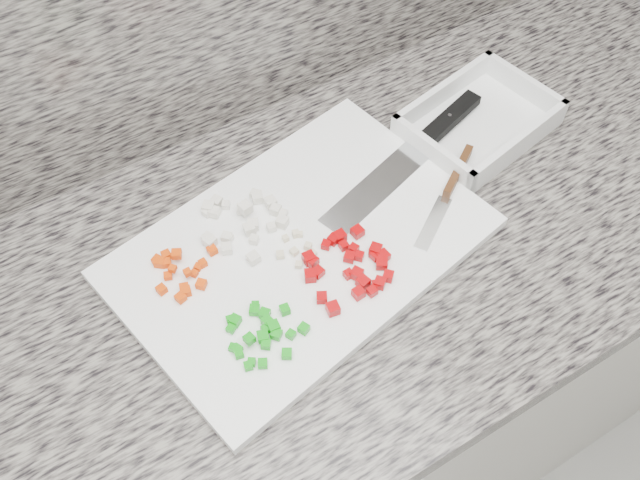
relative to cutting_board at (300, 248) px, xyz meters
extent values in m
cube|color=beige|center=(-0.04, -0.02, -0.48)|extent=(3.92, 0.62, 0.86)
cube|color=slate|center=(-0.04, -0.02, -0.03)|extent=(3.96, 0.64, 0.04)
cube|color=white|center=(0.00, 0.00, 0.00)|extent=(0.55, 0.42, 0.02)
cube|color=#D83C04|center=(-0.14, 0.04, 0.01)|extent=(0.01, 0.01, 0.01)
cube|color=#D83C04|center=(-0.11, 0.05, 0.01)|extent=(0.01, 0.01, 0.01)
cube|color=#D83C04|center=(-0.15, 0.01, 0.01)|extent=(0.02, 0.02, 0.01)
cube|color=#D83C04|center=(-0.18, 0.00, 0.01)|extent=(0.01, 0.01, 0.01)
cube|color=#D83C04|center=(-0.15, 0.03, 0.02)|extent=(0.01, 0.01, 0.01)
cube|color=#D83C04|center=(-0.17, 0.06, 0.01)|extent=(0.01, 0.01, 0.01)
cube|color=#D83C04|center=(-0.13, 0.04, 0.01)|extent=(0.01, 0.01, 0.01)
cube|color=#D83C04|center=(-0.15, 0.06, 0.02)|extent=(0.02, 0.02, 0.01)
cube|color=#D83C04|center=(-0.17, 0.05, 0.02)|extent=(0.01, 0.01, 0.01)
cube|color=#D83C04|center=(-0.17, 0.08, 0.01)|extent=(0.01, 0.01, 0.01)
cube|color=#D83C04|center=(-0.19, 0.03, 0.01)|extent=(0.01, 0.01, 0.01)
cube|color=#D83C04|center=(-0.18, 0.07, 0.01)|extent=(0.02, 0.02, 0.01)
cube|color=#D83C04|center=(-0.18, 0.07, 0.01)|extent=(0.02, 0.02, 0.01)
cube|color=#D83C04|center=(-0.18, 0.04, 0.01)|extent=(0.01, 0.01, 0.01)
cube|color=#D83C04|center=(-0.15, 0.03, 0.01)|extent=(0.01, 0.01, 0.01)
cube|color=#D83C04|center=(-0.17, 0.02, 0.01)|extent=(0.02, 0.02, 0.01)
cube|color=#D83C04|center=(-0.17, 0.01, 0.01)|extent=(0.01, 0.01, 0.01)
cube|color=silver|center=(-0.01, 0.11, 0.01)|extent=(0.02, 0.02, 0.01)
cube|color=silver|center=(-0.08, 0.12, 0.02)|extent=(0.02, 0.02, 0.01)
cube|color=silver|center=(-0.05, 0.04, 0.01)|extent=(0.02, 0.02, 0.01)
cube|color=silver|center=(-0.02, 0.04, 0.01)|extent=(0.01, 0.01, 0.01)
cube|color=silver|center=(-0.09, 0.11, 0.01)|extent=(0.01, 0.01, 0.01)
cube|color=silver|center=(-0.11, 0.07, 0.01)|extent=(0.02, 0.02, 0.01)
cube|color=silver|center=(-0.01, 0.10, 0.02)|extent=(0.02, 0.02, 0.01)
cube|color=silver|center=(-0.07, 0.01, 0.02)|extent=(0.02, 0.02, 0.01)
cube|color=silver|center=(0.01, 0.06, 0.01)|extent=(0.01, 0.01, 0.01)
cube|color=silver|center=(0.00, 0.07, 0.02)|extent=(0.02, 0.02, 0.01)
cube|color=silver|center=(-0.04, 0.06, 0.02)|extent=(0.02, 0.02, 0.01)
cube|color=silver|center=(-0.08, 0.11, 0.02)|extent=(0.02, 0.02, 0.01)
cube|color=silver|center=(-0.05, 0.05, 0.02)|extent=(0.02, 0.02, 0.01)
cube|color=silver|center=(-0.11, 0.06, 0.02)|extent=(0.02, 0.02, 0.01)
cube|color=silver|center=(0.00, 0.08, 0.02)|extent=(0.02, 0.02, 0.01)
cube|color=silver|center=(-0.04, 0.09, 0.02)|extent=(0.02, 0.02, 0.01)
cube|color=silver|center=(-0.06, 0.11, 0.01)|extent=(0.01, 0.01, 0.01)
cube|color=silver|center=(-0.09, 0.04, 0.02)|extent=(0.02, 0.02, 0.01)
cube|color=silver|center=(0.00, 0.04, 0.02)|extent=(0.02, 0.02, 0.01)
cube|color=silver|center=(-0.07, 0.12, 0.02)|extent=(0.02, 0.02, 0.01)
cube|color=silver|center=(-0.04, 0.08, 0.03)|extent=(0.02, 0.02, 0.02)
cube|color=silver|center=(-0.08, 0.06, 0.01)|extent=(0.01, 0.01, 0.01)
cube|color=silver|center=(-0.01, 0.10, 0.01)|extent=(0.01, 0.01, 0.01)
cube|color=silver|center=(-0.08, 0.06, 0.01)|extent=(0.02, 0.02, 0.01)
cube|color=#0D950F|center=(-0.10, -0.09, 0.01)|extent=(0.01, 0.01, 0.01)
cube|color=#0D950F|center=(-0.06, -0.12, 0.01)|extent=(0.02, 0.02, 0.01)
cube|color=#0D950F|center=(-0.13, -0.10, 0.02)|extent=(0.01, 0.01, 0.01)
cube|color=#0D950F|center=(-0.10, -0.06, 0.01)|extent=(0.01, 0.01, 0.01)
cube|color=#0D950F|center=(-0.14, -0.07, 0.01)|extent=(0.01, 0.01, 0.01)
cube|color=#0D950F|center=(-0.14, -0.12, 0.01)|extent=(0.01, 0.01, 0.01)
cube|color=#0D950F|center=(-0.08, -0.12, 0.01)|extent=(0.01, 0.01, 0.01)
cube|color=#0D950F|center=(-0.10, -0.10, 0.02)|extent=(0.02, 0.02, 0.01)
cube|color=#0D950F|center=(-0.10, -0.06, 0.01)|extent=(0.02, 0.02, 0.01)
cube|color=#0D950F|center=(-0.15, -0.10, 0.01)|extent=(0.01, 0.01, 0.01)
cube|color=#0D950F|center=(-0.10, -0.08, 0.01)|extent=(0.01, 0.01, 0.01)
cube|color=#0D950F|center=(-0.15, -0.13, 0.01)|extent=(0.01, 0.01, 0.01)
cube|color=#0D950F|center=(-0.13, -0.13, 0.01)|extent=(0.02, 0.02, 0.01)
cube|color=#0D950F|center=(-0.11, -0.10, 0.02)|extent=(0.02, 0.02, 0.01)
cube|color=#0D950F|center=(-0.12, -0.11, 0.01)|extent=(0.02, 0.02, 0.01)
cube|color=#0D950F|center=(-0.15, -0.11, 0.01)|extent=(0.01, 0.01, 0.01)
cube|color=#0D950F|center=(-0.15, -0.09, 0.01)|extent=(0.01, 0.01, 0.01)
cube|color=#0D950F|center=(-0.10, -0.07, 0.01)|extent=(0.02, 0.02, 0.01)
cube|color=#0D950F|center=(-0.07, -0.08, 0.01)|extent=(0.01, 0.01, 0.01)
cube|color=#0D950F|center=(-0.13, -0.06, 0.01)|extent=(0.02, 0.02, 0.01)
cube|color=#0D950F|center=(-0.10, -0.14, 0.01)|extent=(0.02, 0.02, 0.01)
cube|color=#0D950F|center=(-0.14, -0.06, 0.01)|extent=(0.01, 0.01, 0.01)
cube|color=#0D950F|center=(-0.10, -0.11, 0.01)|extent=(0.02, 0.02, 0.01)
cube|color=#9E0205|center=(-0.02, -0.09, 0.02)|extent=(0.02, 0.02, 0.01)
cube|color=#9E0205|center=(0.08, -0.07, 0.02)|extent=(0.02, 0.02, 0.01)
cube|color=#9E0205|center=(0.06, -0.05, 0.01)|extent=(0.02, 0.02, 0.01)
cube|color=#9E0205|center=(0.08, -0.03, 0.02)|extent=(0.02, 0.02, 0.01)
cube|color=#9E0205|center=(0.04, -0.08, 0.02)|extent=(0.02, 0.02, 0.01)
cube|color=#9E0205|center=(-0.02, -0.06, 0.02)|extent=(0.02, 0.02, 0.01)
cube|color=#9E0205|center=(0.00, -0.03, 0.02)|extent=(0.02, 0.02, 0.02)
cube|color=#9E0205|center=(0.00, -0.06, 0.02)|extent=(0.02, 0.02, 0.01)
cube|color=#9E0205|center=(-0.02, -0.11, 0.02)|extent=(0.02, 0.02, 0.01)
cube|color=#9E0205|center=(0.04, -0.12, 0.01)|extent=(0.01, 0.01, 0.01)
cube|color=#9E0205|center=(0.03, -0.08, 0.01)|extent=(0.01, 0.01, 0.01)
cube|color=#9E0205|center=(0.05, -0.11, 0.01)|extent=(0.01, 0.01, 0.01)
cube|color=#9E0205|center=(0.03, -0.02, 0.01)|extent=(0.02, 0.02, 0.01)
cube|color=#9E0205|center=(0.04, -0.06, 0.02)|extent=(0.02, 0.02, 0.01)
cube|color=#9E0205|center=(0.05, -0.04, 0.01)|extent=(0.01, 0.01, 0.01)
cube|color=#9E0205|center=(0.04, -0.10, 0.02)|extent=(0.02, 0.02, 0.01)
cube|color=#9E0205|center=(0.00, -0.04, 0.02)|extent=(0.02, 0.02, 0.01)
cube|color=#9E0205|center=(0.02, -0.11, 0.02)|extent=(0.02, 0.02, 0.01)
cube|color=#9E0205|center=(0.04, -0.02, 0.01)|extent=(0.02, 0.02, 0.01)
cube|color=#9E0205|center=(0.08, -0.09, 0.02)|extent=(0.02, 0.02, 0.01)
cube|color=#9E0205|center=(0.08, -0.08, 0.02)|extent=(0.02, 0.02, 0.01)
cube|color=#9E0205|center=(0.06, -0.06, 0.01)|extent=(0.02, 0.02, 0.01)
cube|color=#9E0205|center=(0.08, -0.07, 0.01)|extent=(0.01, 0.01, 0.01)
cube|color=#9E0205|center=(0.07, -0.11, 0.01)|extent=(0.02, 0.02, 0.01)
cube|color=#9E0205|center=(0.06, -0.11, 0.02)|extent=(0.02, 0.02, 0.01)
cube|color=#9E0205|center=(0.05, -0.02, 0.02)|extent=(0.02, 0.02, 0.01)
cube|color=beige|center=(0.01, -0.01, 0.01)|extent=(0.01, 0.01, 0.01)
cube|color=beige|center=(-0.01, -0.01, 0.01)|extent=(0.01, 0.01, 0.01)
cube|color=beige|center=(-0.01, 0.02, 0.01)|extent=(0.01, 0.01, 0.01)
cube|color=beige|center=(0.01, -0.02, 0.01)|extent=(0.01, 0.01, 0.01)
cube|color=beige|center=(-0.02, -0.03, 0.01)|extent=(0.01, 0.01, 0.01)
cube|color=beige|center=(-0.03, 0.00, 0.01)|extent=(0.01, 0.01, 0.01)
cube|color=beige|center=(0.00, 0.02, 0.01)|extent=(0.01, 0.01, 0.01)
cube|color=beige|center=(0.01, 0.01, 0.01)|extent=(0.01, 0.01, 0.01)
cube|color=silver|center=(0.15, 0.03, 0.01)|extent=(0.22, 0.11, 0.00)
cube|color=black|center=(0.32, 0.08, 0.02)|extent=(0.14, 0.06, 0.02)
cylinder|color=silver|center=(0.32, 0.08, 0.03)|extent=(0.01, 0.01, 0.00)
cube|color=silver|center=(0.18, -0.07, 0.01)|extent=(0.10, 0.07, 0.00)
cube|color=#4A2912|center=(0.26, -0.01, 0.02)|extent=(0.09, 0.06, 0.02)
cylinder|color=silver|center=(0.26, -0.01, 0.03)|extent=(0.01, 0.01, 0.00)
cube|color=white|center=(0.36, 0.05, 0.00)|extent=(0.25, 0.20, 0.01)
cube|color=white|center=(0.34, 0.13, 0.02)|extent=(0.23, 0.05, 0.04)
cube|color=white|center=(0.37, -0.02, 0.02)|extent=(0.23, 0.05, 0.04)
cube|color=white|center=(0.46, 0.07, 0.02)|extent=(0.04, 0.16, 0.04)
cube|color=white|center=(0.25, 0.03, 0.02)|extent=(0.04, 0.16, 0.04)
camera|label=1|loc=(-0.27, -0.49, 0.81)|focal=40.00mm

